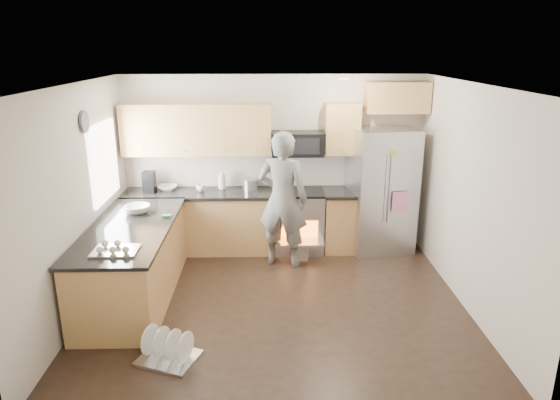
{
  "coord_description": "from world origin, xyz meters",
  "views": [
    {
      "loc": [
        -0.1,
        -5.4,
        3.0
      ],
      "look_at": [
        0.06,
        0.5,
        1.16
      ],
      "focal_mm": 32.0,
      "sensor_mm": 36.0,
      "label": 1
    }
  ],
  "objects_px": {
    "stove_range": "(297,207)",
    "refrigerator": "(381,190)",
    "dish_rack": "(168,352)",
    "person": "(283,200)"
  },
  "relations": [
    {
      "from": "dish_rack",
      "to": "stove_range",
      "type": "bearing_deg",
      "value": 62.61
    },
    {
      "from": "dish_rack",
      "to": "refrigerator",
      "type": "bearing_deg",
      "value": 46.09
    },
    {
      "from": "refrigerator",
      "to": "person",
      "type": "xyz_separation_m",
      "value": [
        -1.49,
        -0.54,
        0.03
      ]
    },
    {
      "from": "stove_range",
      "to": "dish_rack",
      "type": "height_order",
      "value": "stove_range"
    },
    {
      "from": "refrigerator",
      "to": "person",
      "type": "distance_m",
      "value": 1.58
    },
    {
      "from": "person",
      "to": "dish_rack",
      "type": "distance_m",
      "value": 2.71
    },
    {
      "from": "person",
      "to": "refrigerator",
      "type": "bearing_deg",
      "value": -143.53
    },
    {
      "from": "dish_rack",
      "to": "person",
      "type": "bearing_deg",
      "value": 61.89
    },
    {
      "from": "stove_range",
      "to": "refrigerator",
      "type": "xyz_separation_m",
      "value": [
        1.25,
        0.01,
        0.25
      ]
    },
    {
      "from": "refrigerator",
      "to": "dish_rack",
      "type": "distance_m",
      "value": 3.98
    }
  ]
}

